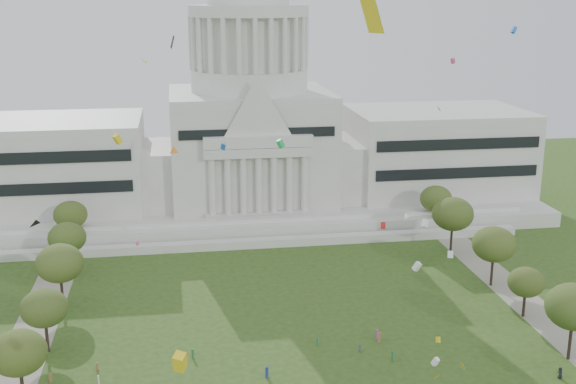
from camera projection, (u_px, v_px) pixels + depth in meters
capitol at (250, 134)px, 202.31m from camera, size 160.00×64.50×91.30m
path_left at (21, 364)px, 121.42m from camera, size 8.00×160.00×0.04m
path_right at (552, 325)px, 135.71m from camera, size 8.00×160.00×0.04m
row_tree_l_2 at (19, 353)px, 107.52m from camera, size 8.42×8.42×11.97m
row_tree_r_2 at (574, 307)px, 120.62m from camera, size 9.55×9.55×13.58m
row_tree_l_3 at (44, 308)px, 123.57m from camera, size 8.12×8.12×11.55m
row_tree_r_3 at (526, 282)px, 137.58m from camera, size 7.01×7.01×9.98m
row_tree_l_4 at (60, 263)px, 140.88m from camera, size 9.29×9.29×13.21m
row_tree_r_4 at (494, 244)px, 151.87m from camera, size 9.19×9.19×13.06m
row_tree_l_5 at (67, 238)px, 158.68m from camera, size 8.33×8.33×11.85m
row_tree_r_5 at (453, 214)px, 170.71m from camera, size 9.82×9.82×13.96m
row_tree_l_6 at (70, 215)px, 175.75m from camera, size 8.19×8.19×11.64m
row_tree_r_6 at (436, 199)px, 188.54m from camera, size 8.42×8.42×11.97m
person_0 at (560, 373)px, 116.70m from camera, size 0.97×1.14×1.97m
kite_swarm at (323, 240)px, 94.00m from camera, size 76.89×99.01×62.05m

